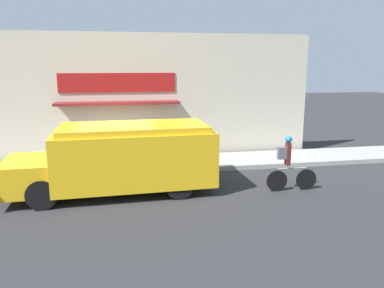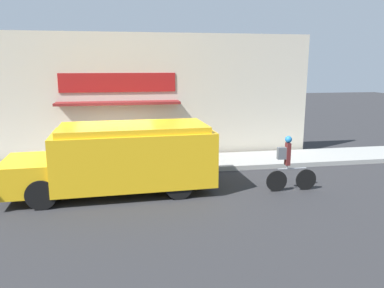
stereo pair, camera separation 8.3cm
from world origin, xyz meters
name	(u,v)px [view 1 (the left image)]	position (x,y,z in m)	size (l,w,h in m)	color
ground_plane	(117,177)	(0.00, 0.00, 0.00)	(70.00, 70.00, 0.00)	#2B2B2D
sidewalk	(118,166)	(0.00, 1.07, 0.09)	(28.00, 2.14, 0.17)	#999993
storefront	(116,98)	(0.00, 2.41, 2.51)	(16.02, 0.97, 5.01)	beige
school_bus	(122,158)	(0.19, -1.63, 1.08)	(6.10, 2.70, 2.06)	yellow
cyclist	(289,165)	(5.16, -2.42, 0.83)	(1.60, 0.21, 1.71)	black
trash_bin	(181,150)	(2.39, 1.19, 0.56)	(0.49, 0.49, 0.77)	slate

